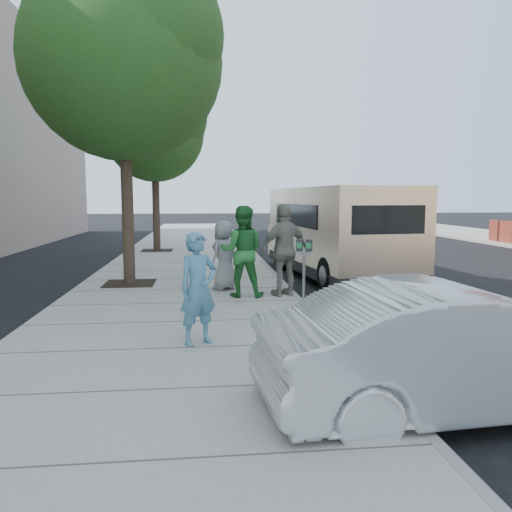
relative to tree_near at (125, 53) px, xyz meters
name	(u,v)px	position (x,y,z in m)	size (l,w,h in m)	color
ground	(230,309)	(2.25, -2.40, -5.55)	(120.00, 120.00, 0.00)	black
sidewalk	(180,307)	(1.25, -2.40, -5.47)	(5.00, 60.00, 0.15)	gray
curb_face	(300,304)	(3.69, -2.40, -5.47)	(0.12, 60.00, 0.16)	gray
tree_near	(125,53)	(0.00, 0.00, 0.00)	(4.62, 4.60, 7.53)	black
tree_far	(155,128)	(0.00, 7.60, -0.66)	(3.92, 3.80, 6.49)	black
parking_meter	(304,261)	(3.49, -3.72, -4.41)	(0.30, 0.18, 1.36)	gray
van	(335,230)	(5.38, 1.28, -4.23)	(2.89, 6.90, 2.49)	beige
sedan	(459,349)	(4.33, -7.51, -4.86)	(1.45, 4.15, 1.37)	silver
person_officer	(198,288)	(1.65, -5.23, -4.59)	(0.59, 0.38, 1.60)	teal
person_green_shirt	(242,251)	(2.55, -1.85, -4.44)	(0.93, 0.72, 1.91)	#277731
person_gray_shirt	(224,255)	(2.21, -1.02, -4.61)	(0.77, 0.50, 1.57)	gray
person_striped_polo	(285,250)	(3.45, -1.87, -4.42)	(1.14, 0.48, 1.95)	gray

